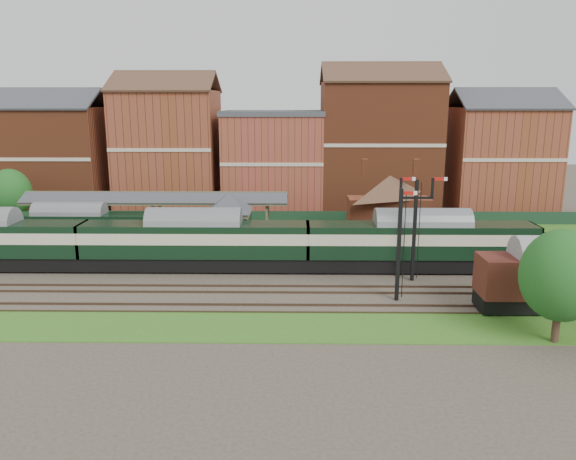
{
  "coord_description": "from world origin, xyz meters",
  "views": [
    {
      "loc": [
        2.81,
        -44.84,
        13.88
      ],
      "look_at": [
        2.16,
        2.0,
        3.0
      ],
      "focal_mm": 35.0,
      "sensor_mm": 36.0,
      "label": 1
    }
  ],
  "objects_px": {
    "semaphore_bracket": "(415,223)",
    "dmu_train": "(195,241)",
    "signal_box": "(230,224)",
    "platform_railcar": "(71,227)",
    "goods_van_a": "(529,279)"
  },
  "relations": [
    {
      "from": "dmu_train",
      "to": "goods_van_a",
      "type": "xyz_separation_m",
      "value": [
        23.9,
        -9.0,
        -0.24
      ]
    },
    {
      "from": "goods_van_a",
      "to": "platform_railcar",
      "type": "bearing_deg",
      "value": 157.16
    },
    {
      "from": "signal_box",
      "to": "goods_van_a",
      "type": "height_order",
      "value": "signal_box"
    },
    {
      "from": "signal_box",
      "to": "semaphore_bracket",
      "type": "height_order",
      "value": "semaphore_bracket"
    },
    {
      "from": "dmu_train",
      "to": "platform_railcar",
      "type": "distance_m",
      "value": 14.46
    },
    {
      "from": "semaphore_bracket",
      "to": "goods_van_a",
      "type": "relative_size",
      "value": 1.24
    },
    {
      "from": "platform_railcar",
      "to": "dmu_train",
      "type": "bearing_deg",
      "value": -26.72
    },
    {
      "from": "platform_railcar",
      "to": "goods_van_a",
      "type": "xyz_separation_m",
      "value": [
        36.81,
        -15.5,
        0.1
      ]
    },
    {
      "from": "dmu_train",
      "to": "platform_railcar",
      "type": "relative_size",
      "value": 3.5
    },
    {
      "from": "signal_box",
      "to": "platform_railcar",
      "type": "bearing_deg",
      "value": 168.1
    },
    {
      "from": "semaphore_bracket",
      "to": "platform_railcar",
      "type": "bearing_deg",
      "value": 163.54
    },
    {
      "from": "signal_box",
      "to": "dmu_train",
      "type": "height_order",
      "value": "signal_box"
    },
    {
      "from": "semaphore_bracket",
      "to": "goods_van_a",
      "type": "xyz_separation_m",
      "value": [
        6.35,
        -6.5,
        -2.37
      ]
    },
    {
      "from": "platform_railcar",
      "to": "goods_van_a",
      "type": "distance_m",
      "value": 39.94
    },
    {
      "from": "semaphore_bracket",
      "to": "dmu_train",
      "type": "bearing_deg",
      "value": 171.89
    }
  ]
}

